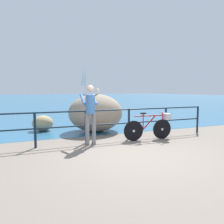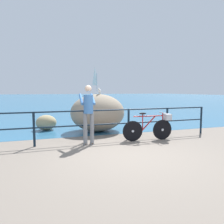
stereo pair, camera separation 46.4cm
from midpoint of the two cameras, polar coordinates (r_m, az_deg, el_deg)
The scene contains 9 objects.
ground_plane at distance 25.05m, azimuth -13.50°, elevation 1.68°, with size 120.00×120.00×0.10m, color #6B6056.
sea_surface at distance 52.52m, azimuth -16.32°, elevation 3.68°, with size 120.00×90.00×0.01m, color #285B7F.
promenade_railing at distance 6.98m, azimuth 0.66°, elevation -2.47°, with size 7.47×0.07×1.02m.
bicycle at distance 7.28m, azimuth 12.25°, elevation -3.65°, with size 1.70×0.48×0.92m.
person_at_railing at distance 6.47m, azimuth -4.19°, elevation 0.03°, with size 0.46×0.65×1.78m.
breakwater_boulder_main at distance 8.66m, azimuth -2.26°, elevation -0.19°, with size 2.15×1.92×1.48m.
breakwater_boulder_left at distance 9.30m, azimuth -15.50°, elevation -2.68°, with size 0.83×0.76×0.62m.
seagull at distance 8.54m, azimuth -1.71°, elevation 5.65°, with size 0.22×0.33×0.23m.
sailboat at distance 42.33m, azimuth -3.84°, elevation 4.42°, with size 3.85×4.19×6.16m.
Camera 2 is at (-2.09, -4.97, 1.63)m, focal length 34.91 mm.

